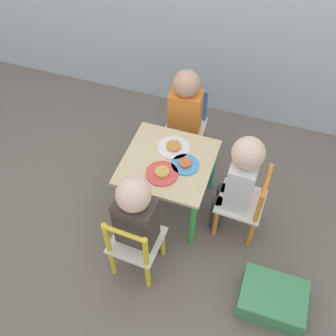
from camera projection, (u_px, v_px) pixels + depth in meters
ground_plane at (168, 203)px, 2.55m from camera, size 6.00×6.00×0.00m
kids_table at (168, 169)px, 2.28m from camera, size 0.51×0.51×0.42m
chair_yellow at (135, 245)px, 2.08m from camera, size 0.27×0.27×0.51m
chair_orange at (245, 203)px, 2.25m from camera, size 0.27×0.27×0.51m
chair_blue at (186, 127)px, 2.66m from camera, size 0.28×0.28×0.51m
child_front at (137, 216)px, 1.97m from camera, size 0.21×0.22×0.73m
child_right at (239, 178)px, 2.11m from camera, size 0.22×0.21×0.75m
child_back at (185, 112)px, 2.47m from camera, size 0.21×0.22×0.73m
plate_front at (162, 173)px, 2.16m from camera, size 0.18×0.18×0.03m
plate_right at (185, 164)px, 2.20m from camera, size 0.16×0.16×0.03m
plate_back at (174, 147)px, 2.28m from camera, size 0.19×0.19×0.03m
storage_bin at (272, 299)px, 2.08m from camera, size 0.34×0.26×0.14m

